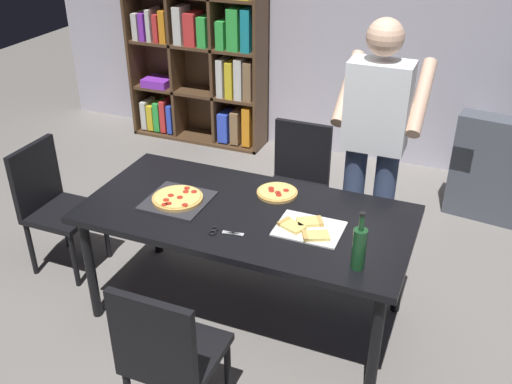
# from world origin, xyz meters

# --- Properties ---
(ground_plane) EXTENTS (12.00, 12.00, 0.00)m
(ground_plane) POSITION_xyz_m (0.00, 0.00, 0.00)
(ground_plane) COLOR gray
(back_wall) EXTENTS (6.40, 0.10, 2.80)m
(back_wall) POSITION_xyz_m (0.00, 2.60, 1.40)
(back_wall) COLOR #BCB7C6
(back_wall) RESTS_ON ground_plane
(dining_table) EXTENTS (1.90, 0.92, 0.75)m
(dining_table) POSITION_xyz_m (0.00, 0.00, 0.68)
(dining_table) COLOR black
(dining_table) RESTS_ON ground_plane
(chair_near_camera) EXTENTS (0.42, 0.42, 0.90)m
(chair_near_camera) POSITION_xyz_m (-0.00, -0.95, 0.51)
(chair_near_camera) COLOR black
(chair_near_camera) RESTS_ON ground_plane
(chair_far_side) EXTENTS (0.42, 0.42, 0.90)m
(chair_far_side) POSITION_xyz_m (0.00, 0.95, 0.51)
(chair_far_side) COLOR black
(chair_far_side) RESTS_ON ground_plane
(chair_left_end) EXTENTS (0.42, 0.42, 0.90)m
(chair_left_end) POSITION_xyz_m (-1.43, 0.00, 0.51)
(chair_left_end) COLOR black
(chair_left_end) RESTS_ON ground_plane
(bookshelf) EXTENTS (1.40, 0.35, 1.95)m
(bookshelf) POSITION_xyz_m (-1.50, 2.38, 0.91)
(bookshelf) COLOR #513823
(bookshelf) RESTS_ON ground_plane
(person_serving_pizza) EXTENTS (0.55, 0.54, 1.75)m
(person_serving_pizza) POSITION_xyz_m (0.57, 0.72, 1.00)
(person_serving_pizza) COLOR #38476B
(person_serving_pizza) RESTS_ON ground_plane
(pepperoni_pizza_on_tray) EXTENTS (0.36, 0.36, 0.04)m
(pepperoni_pizza_on_tray) POSITION_xyz_m (-0.42, -0.05, 0.77)
(pepperoni_pizza_on_tray) COLOR #2D2D33
(pepperoni_pizza_on_tray) RESTS_ON dining_table
(pizza_slices_on_towel) EXTENTS (0.36, 0.28, 0.03)m
(pizza_slices_on_towel) POSITION_xyz_m (0.39, -0.06, 0.76)
(pizza_slices_on_towel) COLOR white
(pizza_slices_on_towel) RESTS_ON dining_table
(wine_bottle) EXTENTS (0.07, 0.07, 0.32)m
(wine_bottle) POSITION_xyz_m (0.72, -0.29, 0.87)
(wine_bottle) COLOR #194723
(wine_bottle) RESTS_ON dining_table
(kitchen_scissors) EXTENTS (0.20, 0.09, 0.01)m
(kitchen_scissors) POSITION_xyz_m (-0.04, -0.26, 0.76)
(kitchen_scissors) COLOR silver
(kitchen_scissors) RESTS_ON dining_table
(second_pizza_plain) EXTENTS (0.25, 0.25, 0.03)m
(second_pizza_plain) POSITION_xyz_m (0.09, 0.26, 0.76)
(second_pizza_plain) COLOR tan
(second_pizza_plain) RESTS_ON dining_table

